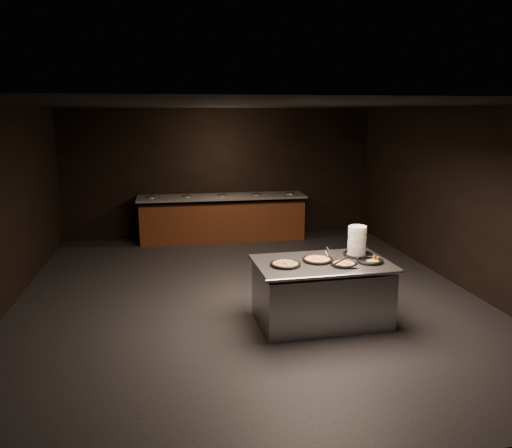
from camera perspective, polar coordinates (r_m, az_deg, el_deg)
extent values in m
cube|color=black|center=(7.90, -0.99, -8.12)|extent=(7.00, 8.00, 0.01)
cube|color=black|center=(7.39, -1.08, 13.50)|extent=(7.00, 8.00, 0.01)
cube|color=black|center=(11.44, -4.17, 5.82)|extent=(7.00, 0.01, 2.90)
cube|color=black|center=(3.73, 8.66, -8.47)|extent=(7.00, 0.01, 2.90)
cube|color=black|center=(8.76, 22.28, 2.86)|extent=(0.01, 8.00, 2.90)
cube|color=brown|center=(11.19, -3.86, 0.36)|extent=(3.60, 0.75, 0.85)
cube|color=slate|center=(11.09, -3.90, 3.13)|extent=(3.70, 0.83, 0.05)
cube|color=#381B0C|center=(11.28, -3.83, -1.56)|extent=(3.60, 0.69, 0.08)
cylinder|color=#A5A7AC|center=(11.03, -11.94, 2.87)|extent=(0.22, 0.22, 0.08)
cylinder|color=#487D32|center=(11.03, -11.95, 3.00)|extent=(0.19, 0.19, 0.02)
cylinder|color=black|center=(10.99, -11.81, 3.42)|extent=(0.04, 0.10, 0.19)
cylinder|color=#A5A7AC|center=(11.03, -7.91, 3.02)|extent=(0.22, 0.22, 0.08)
cylinder|color=#487D32|center=(11.03, -7.92, 3.15)|extent=(0.19, 0.19, 0.02)
cylinder|color=black|center=(11.00, -7.77, 3.57)|extent=(0.04, 0.10, 0.19)
cylinder|color=#A5A7AC|center=(11.08, -3.90, 3.15)|extent=(0.22, 0.22, 0.08)
cylinder|color=#487D32|center=(11.08, -3.90, 3.28)|extent=(0.19, 0.19, 0.02)
cylinder|color=black|center=(11.05, -3.74, 3.71)|extent=(0.04, 0.10, 0.19)
cylinder|color=#A5A7AC|center=(11.19, 0.05, 3.27)|extent=(0.22, 0.22, 0.08)
cylinder|color=#487D32|center=(11.19, 0.05, 3.40)|extent=(0.19, 0.19, 0.02)
cylinder|color=black|center=(11.16, 0.22, 3.82)|extent=(0.04, 0.10, 0.19)
cylinder|color=#A5A7AC|center=(11.35, 3.91, 3.37)|extent=(0.22, 0.22, 0.08)
cylinder|color=#487D32|center=(11.35, 3.92, 3.50)|extent=(0.19, 0.19, 0.02)
cylinder|color=black|center=(11.32, 4.09, 3.91)|extent=(0.04, 0.10, 0.19)
cube|color=#A5A7AC|center=(6.86, 7.46, -8.05)|extent=(1.74, 1.10, 0.76)
cube|color=#A5A7AC|center=(6.71, 7.57, -4.48)|extent=(1.82, 1.19, 0.04)
cylinder|color=#A5A7AC|center=(6.21, 9.11, -5.95)|extent=(1.78, 0.12, 0.04)
cylinder|color=white|center=(7.07, 11.47, -1.88)|extent=(0.25, 0.25, 0.40)
cylinder|color=black|center=(6.50, 3.37, -4.71)|extent=(0.38, 0.38, 0.01)
torus|color=black|center=(6.50, 3.38, -4.58)|extent=(0.40, 0.40, 0.04)
torus|color=#A6572A|center=(6.50, 3.38, -4.56)|extent=(0.34, 0.34, 0.03)
cylinder|color=#B88B49|center=(6.50, 3.38, -4.58)|extent=(0.30, 0.30, 0.02)
cube|color=black|center=(6.50, 3.38, -4.50)|extent=(0.01, 0.30, 0.00)
cube|color=black|center=(6.50, 3.38, -4.50)|extent=(0.30, 0.01, 0.00)
cylinder|color=black|center=(6.74, 7.04, -4.17)|extent=(0.38, 0.38, 0.01)
torus|color=black|center=(6.73, 7.04, -4.04)|extent=(0.41, 0.41, 0.04)
torus|color=#A6572A|center=(6.73, 7.04, -4.03)|extent=(0.35, 0.35, 0.03)
cylinder|color=#F2A658|center=(6.73, 7.04, -4.04)|extent=(0.30, 0.30, 0.02)
cube|color=black|center=(6.73, 7.04, -3.97)|extent=(0.09, 0.30, 0.00)
cube|color=black|center=(6.73, 7.04, -3.97)|extent=(0.30, 0.09, 0.00)
cylinder|color=black|center=(7.09, 11.55, -3.50)|extent=(0.39, 0.39, 0.01)
torus|color=black|center=(7.08, 11.55, -3.37)|extent=(0.41, 0.41, 0.04)
cylinder|color=black|center=(6.60, 10.01, -4.62)|extent=(0.32, 0.32, 0.01)
torus|color=black|center=(6.60, 10.01, -4.49)|extent=(0.34, 0.34, 0.04)
torus|color=#A6572A|center=(6.60, 10.01, -4.47)|extent=(0.28, 0.28, 0.03)
cylinder|color=#F2A658|center=(6.60, 10.01, -4.49)|extent=(0.24, 0.24, 0.02)
cube|color=black|center=(6.60, 10.01, -4.41)|extent=(0.20, 0.15, 0.00)
cube|color=black|center=(6.60, 10.01, -4.41)|extent=(0.15, 0.20, 0.00)
cylinder|color=black|center=(6.81, 12.87, -4.22)|extent=(0.34, 0.34, 0.01)
torus|color=black|center=(6.81, 12.88, -4.09)|extent=(0.36, 0.36, 0.04)
cube|color=#A5A7AC|center=(6.96, 7.83, -3.52)|extent=(0.10, 0.12, 0.00)
cylinder|color=black|center=(6.80, 8.40, -3.26)|extent=(0.04, 0.20, 0.12)
cylinder|color=#A5A7AC|center=(6.88, 8.11, -3.48)|extent=(0.02, 0.10, 0.08)
cube|color=#A5A7AC|center=(6.52, 11.17, -4.75)|extent=(0.12, 0.10, 0.00)
cylinder|color=black|center=(6.45, 9.76, -4.11)|extent=(0.22, 0.04, 0.13)
cylinder|color=#A5A7AC|center=(6.48, 10.46, -4.52)|extent=(0.11, 0.02, 0.08)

